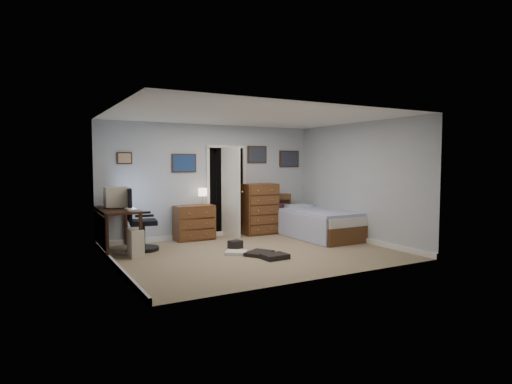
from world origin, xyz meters
TOP-DOWN VIEW (x-y plane):
  - floor at (0.00, 0.00)m, footprint 5.00×4.00m
  - computer_desk at (-2.30, 1.30)m, footprint 0.68×1.42m
  - crt_monitor at (-2.18, 1.44)m, footprint 0.43×0.40m
  - keyboard at (-2.02, 0.94)m, footprint 0.17×0.44m
  - pc_tower at (-2.00, 0.74)m, footprint 0.23×0.46m
  - office_chair at (-1.81, 1.21)m, footprint 0.65×0.65m
  - media_stack at (-2.32, 2.11)m, footprint 0.17×0.17m
  - low_dresser at (-0.51, 1.77)m, footprint 0.86×0.46m
  - table_lamp at (-0.31, 1.78)m, footprint 0.19×0.19m
  - doorway at (0.35, 2.27)m, footprint 0.96×1.12m
  - tall_dresser at (1.09, 1.75)m, footprint 0.80×0.47m
  - headboard_bookcase at (1.46, 1.86)m, footprint 1.01×0.28m
  - bed at (1.98, 0.72)m, footprint 1.11×2.05m
  - wall_posters at (0.57, 1.98)m, footprint 4.38×0.04m
  - floor_clutter at (-0.08, -0.15)m, footprint 0.88×1.44m

SIDE VIEW (x-z plane):
  - floor at x=0.00m, z-range -0.02..0.00m
  - floor_clutter at x=-0.08m, z-range -0.03..0.12m
  - pc_tower at x=-2.00m, z-range 0.00..0.49m
  - bed at x=1.98m, z-range -0.02..0.65m
  - low_dresser at x=-0.51m, z-range 0.00..0.75m
  - media_stack at x=-2.32m, z-range 0.00..0.82m
  - office_chair at x=-1.81m, z-range -0.13..1.04m
  - headboard_bookcase at x=1.46m, z-range 0.03..0.93m
  - tall_dresser at x=1.09m, z-range 0.00..1.17m
  - computer_desk at x=-2.30m, z-range 0.22..1.03m
  - keyboard at x=-2.02m, z-range 0.81..0.84m
  - doorway at x=0.35m, z-range -0.02..2.03m
  - table_lamp at x=-0.31m, z-range 0.83..1.20m
  - crt_monitor at x=-2.18m, z-range 0.82..1.21m
  - wall_posters at x=0.57m, z-range 1.45..2.05m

